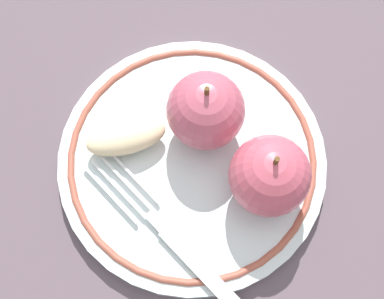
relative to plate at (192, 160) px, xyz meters
The scene contains 6 objects.
ground_plane 0.02m from the plate, 130.46° to the right, with size 2.00×2.00×0.00m, color #56474F.
plate is the anchor object (origin of this frame).
apple_red_whole 0.05m from the plate, 14.88° to the left, with size 0.06×0.06×0.07m.
apple_second_whole 0.08m from the plate, 77.63° to the right, with size 0.06×0.06×0.07m.
apple_slice_front 0.06m from the plate, 111.21° to the left, with size 0.07×0.03×0.02m, color beige.
fork 0.07m from the plate, 154.10° to the right, with size 0.05×0.19×0.00m.
Camera 1 is at (-0.10, -0.07, 0.44)m, focal length 50.00 mm.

